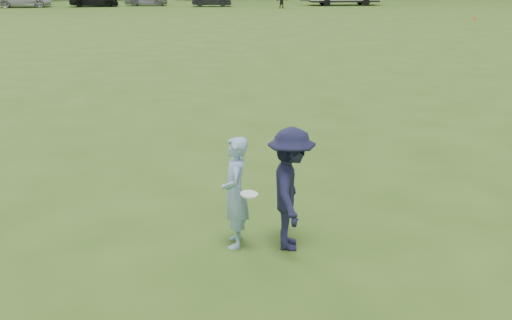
# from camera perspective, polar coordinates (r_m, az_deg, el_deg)

# --- Properties ---
(ground) EXTENTS (200.00, 200.00, 0.00)m
(ground) POSITION_cam_1_polar(r_m,az_deg,el_deg) (9.32, 8.00, -9.08)
(ground) COLOR #345317
(ground) RESTS_ON ground
(thrower) EXTENTS (0.46, 0.67, 1.77)m
(thrower) POSITION_cam_1_polar(r_m,az_deg,el_deg) (9.25, -2.00, -3.12)
(thrower) COLOR #86ADD0
(thrower) RESTS_ON ground
(defender) EXTENTS (0.88, 1.33, 1.93)m
(defender) POSITION_cam_1_polar(r_m,az_deg,el_deg) (9.17, 3.34, -2.79)
(defender) COLOR #171833
(defender) RESTS_ON ground
(player_far_d) EXTENTS (1.52, 0.97, 1.56)m
(player_far_d) POSITION_cam_1_polar(r_m,az_deg,el_deg) (64.31, 2.46, 14.92)
(player_far_d) COLOR black
(player_far_d) RESTS_ON ground
(car_c) EXTENTS (5.62, 3.01, 1.50)m
(car_c) POSITION_cam_1_polar(r_m,az_deg,el_deg) (70.43, -21.11, 14.03)
(car_c) COLOR #BBBBC1
(car_c) RESTS_ON ground
(car_d) EXTENTS (5.40, 2.66, 1.51)m
(car_d) POSITION_cam_1_polar(r_m,az_deg,el_deg) (69.20, -15.20, 14.53)
(car_d) COLOR black
(car_d) RESTS_ON ground
(car_f) EXTENTS (4.32, 1.75, 1.39)m
(car_f) POSITION_cam_1_polar(r_m,az_deg,el_deg) (67.36, -4.23, 14.96)
(car_f) COLOR black
(car_f) RESTS_ON ground
(field_cone) EXTENTS (0.28, 0.28, 0.30)m
(field_cone) POSITION_cam_1_polar(r_m,az_deg,el_deg) (53.47, 20.08, 12.59)
(field_cone) COLOR #E73E0C
(field_cone) RESTS_ON ground
(disc_in_play) EXTENTS (0.29, 0.29, 0.06)m
(disc_in_play) POSITION_cam_1_polar(r_m,az_deg,el_deg) (9.01, -0.65, -3.28)
(disc_in_play) COLOR white
(disc_in_play) RESTS_ON ground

